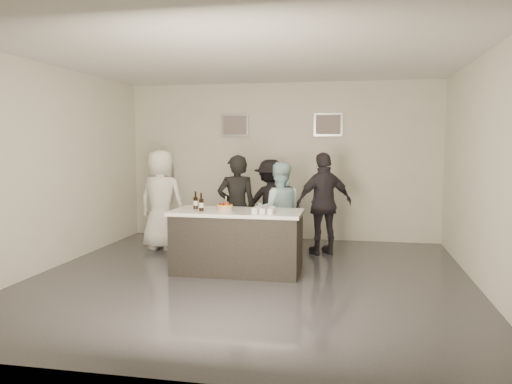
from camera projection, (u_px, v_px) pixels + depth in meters
floor at (249, 279)px, 6.85m from camera, size 6.00×6.00×0.00m
ceiling at (249, 56)px, 6.56m from camera, size 6.00×6.00×0.00m
wall_back at (281, 161)px, 9.63m from camera, size 6.00×0.04×3.00m
wall_front at (167, 191)px, 3.78m from camera, size 6.00×0.04×3.00m
wall_left at (48, 168)px, 7.28m from camera, size 0.04×6.00×3.00m
wall_right at (487, 172)px, 6.13m from camera, size 0.04×6.00×3.00m
picture_left at (235, 125)px, 9.71m from camera, size 0.54×0.04×0.44m
picture_right at (328, 125)px, 9.36m from camera, size 0.54×0.04×0.44m
bar_counter at (237, 242)px, 7.15m from camera, size 1.86×0.86×0.90m
cake at (225, 208)px, 7.10m from camera, size 0.23×0.23×0.07m
beer_bottle_a at (196, 200)px, 7.26m from camera, size 0.07×0.07×0.26m
beer_bottle_b at (201, 202)px, 7.04m from camera, size 0.07×0.07×0.26m
tumbler_cluster at (264, 210)px, 6.87m from camera, size 0.30×0.30×0.08m
candles at (207, 213)px, 6.83m from camera, size 0.24×0.08×0.01m
person_main_black at (237, 208)px, 7.84m from camera, size 0.71×0.58×1.67m
person_main_blue at (279, 211)px, 7.98m from camera, size 0.86×0.72×1.56m
person_guest_left at (161, 200)px, 8.68m from camera, size 0.93×0.69×1.74m
person_guest_right at (324, 204)px, 8.30m from camera, size 1.08×0.85×1.71m
person_guest_back at (270, 203)px, 8.93m from camera, size 1.13×0.84×1.56m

